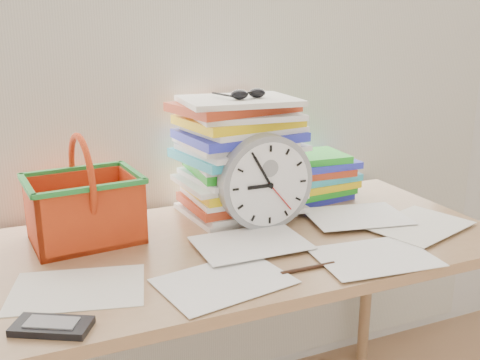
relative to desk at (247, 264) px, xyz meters
name	(u,v)px	position (x,y,z in m)	size (l,w,h in m)	color
curtain	(198,31)	(0.00, 0.38, 0.62)	(2.40, 0.01, 2.50)	beige
desk	(247,264)	(0.00, 0.00, 0.00)	(1.40, 0.70, 0.75)	#936B45
paper_stack	(239,156)	(0.07, 0.21, 0.26)	(0.36, 0.29, 0.36)	white
clock	(265,182)	(0.08, 0.06, 0.21)	(0.27, 0.27, 0.05)	gray
sunglasses	(248,94)	(0.08, 0.17, 0.45)	(0.13, 0.11, 0.03)	black
book_stack	(315,177)	(0.36, 0.24, 0.15)	(0.26, 0.20, 0.16)	white
basket	(83,189)	(-0.41, 0.17, 0.22)	(0.29, 0.22, 0.29)	#E24416
pen	(308,268)	(0.05, -0.24, 0.08)	(0.01, 0.01, 0.15)	black
calculator	(52,326)	(-0.53, -0.27, 0.08)	(0.15, 0.07, 0.01)	black
scattered_papers	(247,237)	(0.00, 0.00, 0.08)	(1.26, 0.42, 0.02)	white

